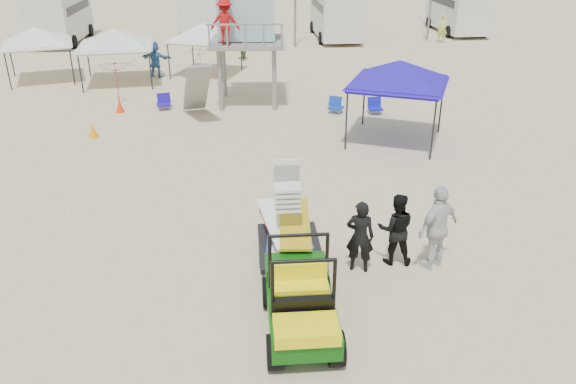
{
  "coord_description": "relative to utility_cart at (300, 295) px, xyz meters",
  "views": [
    {
      "loc": [
        -0.51,
        -8.71,
        6.87
      ],
      "look_at": [
        0.5,
        3.0,
        1.3
      ],
      "focal_mm": 35.0,
      "sensor_mm": 36.0,
      "label": 1
    }
  ],
  "objects": [
    {
      "name": "umbrella_a",
      "position": [
        -6.16,
        15.64,
        0.06
      ],
      "size": [
        2.53,
        2.56,
        1.83
      ],
      "primitive_type": "imported",
      "rotation": [
        0.0,
        0.0,
        -0.32
      ],
      "color": "#AE121B",
      "rests_on": "ground"
    },
    {
      "name": "man_right",
      "position": [
        3.22,
        2.03,
        0.13
      ],
      "size": [
        1.23,
        0.99,
        1.95
      ],
      "primitive_type": "imported",
      "rotation": [
        0.0,
        0.0,
        3.67
      ],
      "color": "silver",
      "rests_on": "ground"
    },
    {
      "name": "canopy_white_b",
      "position": [
        -10.6,
        20.04,
        1.58
      ],
      "size": [
        3.65,
        3.65,
        2.98
      ],
      "color": "black",
      "rests_on": "ground"
    },
    {
      "name": "canopy_white_c",
      "position": [
        -2.62,
        20.65,
        1.58
      ],
      "size": [
        3.78,
        3.78,
        2.98
      ],
      "color": "black",
      "rests_on": "ground"
    },
    {
      "name": "cone_near",
      "position": [
        -6.26,
        11.34,
        -0.6
      ],
      "size": [
        0.34,
        0.34,
        0.5
      ],
      "primitive_type": "cone",
      "color": "#FF9608",
      "rests_on": "ground"
    },
    {
      "name": "ground",
      "position": [
        -0.42,
        0.42,
        -0.85
      ],
      "size": [
        140.0,
        140.0,
        0.0
      ],
      "primitive_type": "plane",
      "color": "beige",
      "rests_on": "ground"
    },
    {
      "name": "rv_mid_left",
      "position": [
        -3.42,
        31.91,
        0.95
      ],
      "size": [
        2.65,
        6.5,
        3.25
      ],
      "color": "silver",
      "rests_on": "ground"
    },
    {
      "name": "lifeguard_tower",
      "position": [
        -0.68,
        15.42,
        2.71
      ],
      "size": [
        3.16,
        3.16,
        4.79
      ],
      "color": "gray",
      "rests_on": "ground"
    },
    {
      "name": "umbrella_b",
      "position": [
        -2.82,
        19.46,
        -0.05
      ],
      "size": [
        2.48,
        2.48,
        1.6
      ],
      "primitive_type": "imported",
      "rotation": [
        0.0,
        0.0,
        0.72
      ],
      "color": "yellow",
      "rests_on": "ground"
    },
    {
      "name": "beach_chair_c",
      "position": [
        2.9,
        13.61,
        -0.54
      ],
      "size": [
        0.72,
        0.81,
        0.64
      ],
      "color": "#0F39A8",
      "rests_on": "ground"
    },
    {
      "name": "rv_far_right",
      "position": [
        14.58,
        31.91,
        0.95
      ],
      "size": [
        2.64,
        6.6,
        3.25
      ],
      "color": "silver",
      "rests_on": "ground"
    },
    {
      "name": "surf_trailer",
      "position": [
        0.0,
        2.33,
        0.05
      ],
      "size": [
        1.36,
        2.49,
        2.2
      ],
      "color": "black",
      "rests_on": "ground"
    },
    {
      "name": "distant_beachgoers",
      "position": [
        -0.73,
        22.74,
        0.02
      ],
      "size": [
        18.6,
        8.58,
        1.82
      ],
      "color": "teal",
      "rests_on": "ground"
    },
    {
      "name": "rv_mid_right",
      "position": [
        5.58,
        30.41,
        0.95
      ],
      "size": [
        2.64,
        7.0,
        3.25
      ],
      "color": "silver",
      "rests_on": "ground"
    },
    {
      "name": "rv_far_left",
      "position": [
        -12.42,
        30.41,
        0.95
      ],
      "size": [
        2.64,
        6.8,
        3.25
      ],
      "color": "silver",
      "rests_on": "ground"
    },
    {
      "name": "man_mid",
      "position": [
        2.37,
        2.28,
        -0.01
      ],
      "size": [
        0.91,
        0.76,
        1.68
      ],
      "primitive_type": "imported",
      "rotation": [
        0.0,
        0.0,
        2.99
      ],
      "color": "black",
      "rests_on": "ground"
    },
    {
      "name": "beach_chair_b",
      "position": [
        4.47,
        13.34,
        -0.54
      ],
      "size": [
        0.55,
        0.58,
        0.64
      ],
      "color": "#1016B7",
      "rests_on": "ground"
    },
    {
      "name": "utility_cart",
      "position": [
        0.0,
        0.0,
        0.0
      ],
      "size": [
        1.27,
        2.41,
        1.83
      ],
      "color": "#0B490B",
      "rests_on": "ground"
    },
    {
      "name": "canopy_white_a",
      "position": [
        -6.76,
        19.26,
        1.57
      ],
      "size": [
        3.6,
        3.6,
        2.97
      ],
      "color": "black",
      "rests_on": "ground"
    },
    {
      "name": "canopy_blue",
      "position": [
        4.41,
        10.1,
        1.85
      ],
      "size": [
        3.95,
        3.95,
        3.25
      ],
      "color": "black",
      "rests_on": "ground"
    },
    {
      "name": "cone_far",
      "position": [
        -5.87,
        14.37,
        -0.6
      ],
      "size": [
        0.34,
        0.34,
        0.5
      ],
      "primitive_type": "cone",
      "color": "#FF3A08",
      "rests_on": "ground"
    },
    {
      "name": "beach_chair_a",
      "position": [
        -4.13,
        14.69,
        -0.54
      ],
      "size": [
        0.65,
        0.7,
        0.64
      ],
      "color": "#1F0FA4",
      "rests_on": "ground"
    },
    {
      "name": "man_left",
      "position": [
        1.52,
        2.03,
        -0.02
      ],
      "size": [
        0.7,
        0.55,
        1.67
      ],
      "primitive_type": "imported",
      "rotation": [
        0.0,
        0.0,
        2.87
      ],
      "color": "black",
      "rests_on": "ground"
    }
  ]
}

